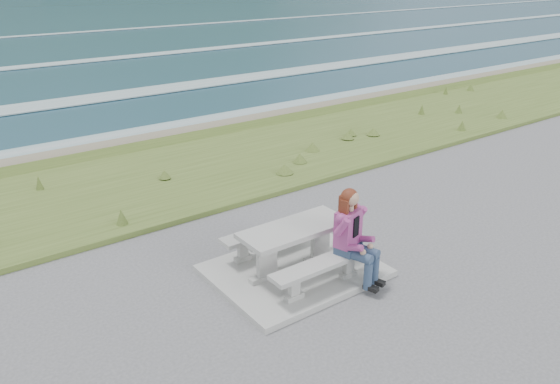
{
  "coord_description": "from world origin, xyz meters",
  "views": [
    {
      "loc": [
        -4.72,
        -6.08,
        4.67
      ],
      "look_at": [
        0.59,
        1.2,
        0.89
      ],
      "focal_mm": 35.0,
      "sensor_mm": 36.0,
      "label": 1
    }
  ],
  "objects": [
    {
      "name": "bench_landward",
      "position": [
        0.0,
        -0.7,
        0.45
      ],
      "size": [
        1.8,
        0.35,
        0.45
      ],
      "color": "gray",
      "rests_on": "concrete_slab"
    },
    {
      "name": "picnic_table",
      "position": [
        0.0,
        0.0,
        0.68
      ],
      "size": [
        1.8,
        0.75,
        0.75
      ],
      "color": "gray",
      "rests_on": "concrete_slab"
    },
    {
      "name": "shore_drop",
      "position": [
        0.0,
        7.9,
        0.0
      ],
      "size": [
        160.0,
        0.8,
        2.2
      ],
      "primitive_type": "cube",
      "color": "#6C6351",
      "rests_on": "ground"
    },
    {
      "name": "grass_verge",
      "position": [
        0.0,
        5.0,
        0.0
      ],
      "size": [
        160.0,
        4.5,
        0.22
      ],
      "primitive_type": "cube",
      "color": "#445B22",
      "rests_on": "ground"
    },
    {
      "name": "bench_seaward",
      "position": [
        0.0,
        0.7,
        0.45
      ],
      "size": [
        1.8,
        0.35,
        0.45
      ],
      "color": "gray",
      "rests_on": "concrete_slab"
    },
    {
      "name": "seated_woman",
      "position": [
        0.55,
        -0.84,
        0.65
      ],
      "size": [
        0.62,
        0.85,
        1.5
      ],
      "rotation": [
        0.0,
        0.0,
        0.29
      ],
      "color": "navy",
      "rests_on": "concrete_slab"
    },
    {
      "name": "ocean",
      "position": [
        0.0,
        25.09,
        -1.74
      ],
      "size": [
        1600.0,
        1600.0,
        0.09
      ],
      "color": "navy",
      "rests_on": "ground"
    },
    {
      "name": "concrete_slab",
      "position": [
        0.0,
        0.0,
        0.05
      ],
      "size": [
        2.6,
        2.1,
        0.1
      ],
      "primitive_type": "cube",
      "color": "gray",
      "rests_on": "ground"
    }
  ]
}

